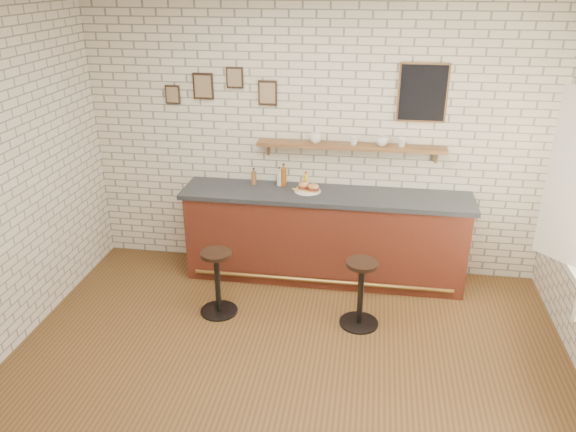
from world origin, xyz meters
name	(u,v)px	position (x,y,z in m)	size (l,w,h in m)	color
ground	(285,371)	(0.00, 0.00, 0.00)	(5.00, 5.00, 0.00)	brown
bar_counter	(325,236)	(0.17, 1.70, 0.51)	(3.10, 0.65, 1.01)	#582217
sandwich_plate	(308,191)	(-0.03, 1.73, 1.02)	(0.28, 0.28, 0.01)	white
ciabatta_sandwich	(309,187)	(-0.02, 1.73, 1.06)	(0.26, 0.18, 0.08)	tan
potato_chips	(306,190)	(-0.04, 1.73, 1.02)	(0.27, 0.19, 0.00)	#F0B254
bitters_bottle_brown	(254,178)	(-0.65, 1.86, 1.09)	(0.06, 0.06, 0.19)	brown
bitters_bottle_white	(279,178)	(-0.36, 1.86, 1.09)	(0.05, 0.05, 0.21)	beige
bitters_bottle_amber	(284,177)	(-0.31, 1.86, 1.11)	(0.06, 0.06, 0.25)	#904917
condiment_bottle_yellow	(306,181)	(-0.07, 1.86, 1.08)	(0.05, 0.05, 0.17)	gold
bar_stool_left	(217,280)	(-0.81, 0.82, 0.36)	(0.39, 0.39, 0.68)	black
bar_stool_right	(361,291)	(0.60, 0.82, 0.37)	(0.39, 0.39, 0.69)	black
wall_shelf	(351,146)	(0.40, 1.90, 1.48)	(2.00, 0.18, 0.18)	brown
shelf_cup_a	(316,138)	(0.03, 1.90, 1.55)	(0.13, 0.13, 0.10)	white
shelf_cup_b	(354,140)	(0.43, 1.90, 1.55)	(0.10, 0.10, 0.09)	white
shelf_cup_c	(382,141)	(0.73, 1.90, 1.55)	(0.12, 0.12, 0.10)	white
shelf_cup_d	(402,142)	(0.93, 1.90, 1.55)	(0.10, 0.10, 0.10)	white
back_wall_decor	(337,91)	(0.23, 1.98, 2.05)	(2.96, 0.02, 0.56)	black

